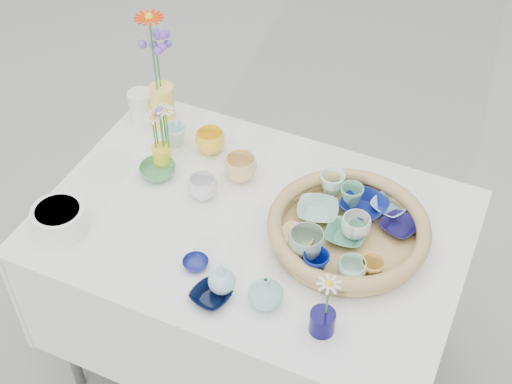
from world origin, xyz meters
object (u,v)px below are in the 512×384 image
at_px(wicker_tray, 348,230).
at_px(tall_vase_yellow, 163,106).
at_px(bud_vase_seafoam, 266,291).
at_px(display_table, 254,362).

height_order(wicker_tray, tall_vase_yellow, tall_vase_yellow).
bearing_deg(tall_vase_yellow, wicker_tray, -18.20).
relative_size(wicker_tray, bud_vase_seafoam, 4.77).
bearing_deg(display_table, wicker_tray, 10.12).
bearing_deg(bud_vase_seafoam, wicker_tray, 68.46).
xyz_separation_m(display_table, tall_vase_yellow, (-0.47, 0.30, 0.84)).
bearing_deg(bud_vase_seafoam, display_table, 120.80).
relative_size(display_table, wicker_tray, 2.66).
xyz_separation_m(display_table, wicker_tray, (0.28, 0.05, 0.80)).
distance_m(bud_vase_seafoam, tall_vase_yellow, 0.84).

